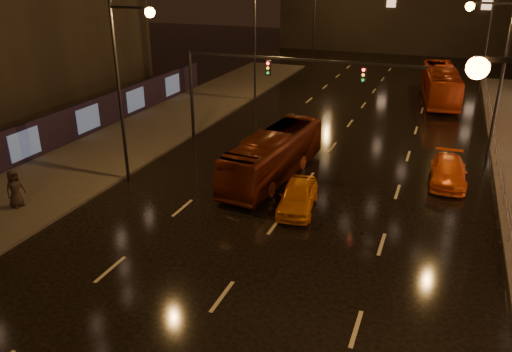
{
  "coord_description": "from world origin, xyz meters",
  "views": [
    {
      "loc": [
        6.74,
        -9.9,
        11.31
      ],
      "look_at": [
        -0.86,
        9.73,
        2.5
      ],
      "focal_mm": 35.0,
      "sensor_mm": 36.0,
      "label": 1
    }
  ],
  "objects_px": {
    "taxi_near": "(298,196)",
    "pedestrian_c": "(15,189)",
    "bus_red": "(274,155)",
    "taxi_far": "(448,172)",
    "bus_curb": "(440,84)"
  },
  "relations": [
    {
      "from": "bus_curb",
      "to": "taxi_near",
      "type": "bearing_deg",
      "value": -109.11
    },
    {
      "from": "bus_red",
      "to": "taxi_far",
      "type": "distance_m",
      "value": 9.92
    },
    {
      "from": "bus_red",
      "to": "taxi_near",
      "type": "bearing_deg",
      "value": -49.03
    },
    {
      "from": "taxi_near",
      "to": "taxi_far",
      "type": "distance_m",
      "value": 9.41
    },
    {
      "from": "taxi_near",
      "to": "bus_red",
      "type": "bearing_deg",
      "value": 117.71
    },
    {
      "from": "taxi_near",
      "to": "pedestrian_c",
      "type": "xyz_separation_m",
      "value": [
        -13.2,
        -5.08,
        0.39
      ]
    },
    {
      "from": "taxi_near",
      "to": "taxi_far",
      "type": "xyz_separation_m",
      "value": [
        6.96,
        6.34,
        -0.05
      ]
    },
    {
      "from": "bus_red",
      "to": "taxi_far",
      "type": "bearing_deg",
      "value": 21.89
    },
    {
      "from": "pedestrian_c",
      "to": "taxi_near",
      "type": "bearing_deg",
      "value": -56.47
    },
    {
      "from": "bus_curb",
      "to": "taxi_far",
      "type": "distance_m",
      "value": 19.75
    },
    {
      "from": "taxi_near",
      "to": "pedestrian_c",
      "type": "bearing_deg",
      "value": -166.82
    },
    {
      "from": "bus_red",
      "to": "pedestrian_c",
      "type": "xyz_separation_m",
      "value": [
        -10.68,
        -8.61,
        -0.25
      ]
    },
    {
      "from": "taxi_far",
      "to": "bus_curb",
      "type": "bearing_deg",
      "value": 91.54
    },
    {
      "from": "pedestrian_c",
      "to": "taxi_far",
      "type": "bearing_deg",
      "value": -48.0
    },
    {
      "from": "pedestrian_c",
      "to": "bus_red",
      "type": "bearing_deg",
      "value": -38.65
    }
  ]
}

